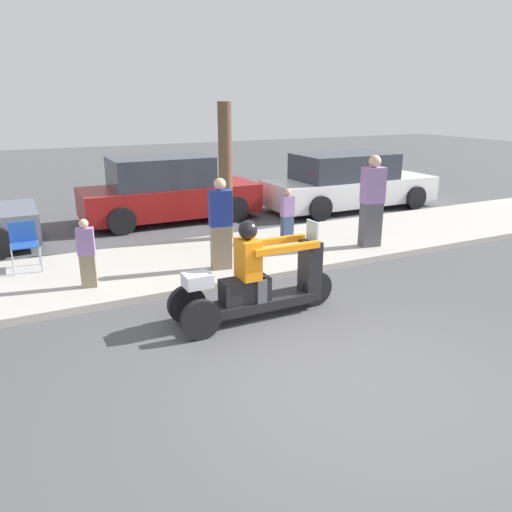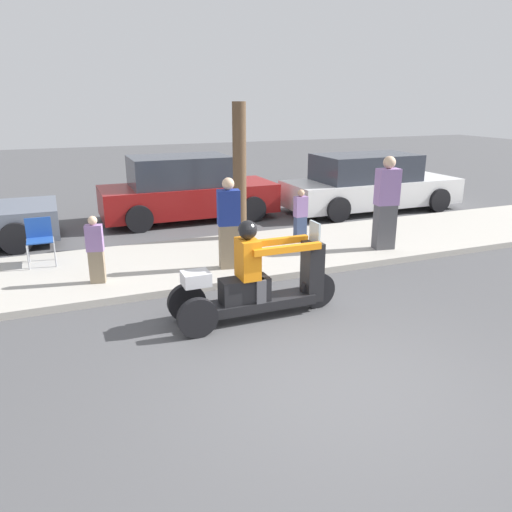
{
  "view_description": "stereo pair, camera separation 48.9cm",
  "coord_description": "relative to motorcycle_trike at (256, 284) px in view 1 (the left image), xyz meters",
  "views": [
    {
      "loc": [
        -3.05,
        -3.85,
        2.98
      ],
      "look_at": [
        -0.16,
        1.98,
        0.92
      ],
      "focal_mm": 35.0,
      "sensor_mm": 36.0,
      "label": 1
    },
    {
      "loc": [
        -2.61,
        -4.05,
        2.98
      ],
      "look_at": [
        -0.16,
        1.98,
        0.92
      ],
      "focal_mm": 35.0,
      "sensor_mm": 36.0,
      "label": 2
    }
  ],
  "objects": [
    {
      "name": "folding_chair_curbside",
      "position": [
        -2.81,
        3.4,
        0.11
      ],
      "size": [
        0.47,
        0.47,
        0.82
      ],
      "color": "#A5A8AD",
      "rests_on": "sidewalk_strip"
    },
    {
      "name": "spectator_mid_group",
      "position": [
        -1.96,
        1.99,
        0.14
      ],
      "size": [
        0.29,
        0.21,
        1.1
      ],
      "color": "gray",
      "rests_on": "sidewalk_strip"
    },
    {
      "name": "tree_trunk",
      "position": [
        1.13,
        3.71,
        1.01
      ],
      "size": [
        0.28,
        0.28,
        2.8
      ],
      "color": "brown",
      "rests_on": "sidewalk_strip"
    },
    {
      "name": "parked_car_lot_right",
      "position": [
        5.57,
        5.44,
        0.21
      ],
      "size": [
        4.88,
        1.98,
        1.54
      ],
      "color": "silver",
      "rests_on": "ground"
    },
    {
      "name": "spectator_near_curb",
      "position": [
        3.48,
        1.86,
        0.49
      ],
      "size": [
        0.47,
        0.33,
        1.82
      ],
      "color": "#515156",
      "rests_on": "sidewalk_strip"
    },
    {
      "name": "ground_plane",
      "position": [
        0.16,
        -1.98,
        -0.51
      ],
      "size": [
        60.0,
        60.0,
        0.0
      ],
      "primitive_type": "plane",
      "color": "#4C4C4F"
    },
    {
      "name": "spectator_end_of_line",
      "position": [
        2.17,
        2.93,
        0.14
      ],
      "size": [
        0.26,
        0.16,
        1.09
      ],
      "color": "#38476B",
      "rests_on": "sidewalk_strip"
    },
    {
      "name": "spectator_by_tree",
      "position": [
        0.26,
        1.9,
        0.38
      ],
      "size": [
        0.41,
        0.29,
        1.59
      ],
      "color": "gray",
      "rests_on": "sidewalk_strip"
    },
    {
      "name": "parked_car_lot_left",
      "position": [
        0.62,
        6.26,
        0.24
      ],
      "size": [
        4.37,
        1.92,
        1.62
      ],
      "color": "maroon",
      "rests_on": "ground"
    },
    {
      "name": "motorcycle_trike",
      "position": [
        0.0,
        0.0,
        0.0
      ],
      "size": [
        2.45,
        0.66,
        1.43
      ],
      "color": "black",
      "rests_on": "ground"
    },
    {
      "name": "sidewalk_strip",
      "position": [
        0.16,
        2.62,
        -0.45
      ],
      "size": [
        28.0,
        2.8,
        0.12
      ],
      "color": "#B2ADA3",
      "rests_on": "ground"
    }
  ]
}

